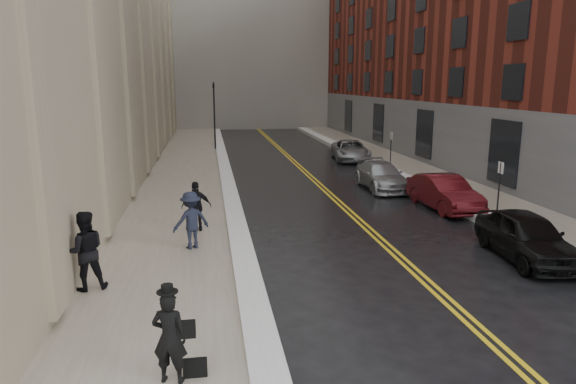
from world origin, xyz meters
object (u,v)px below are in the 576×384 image
object	(u,v)px
car_black	(526,236)
pedestrian_a	(85,251)
car_maroon	(444,192)
pedestrian_b	(191,220)
car_silver_near	(381,176)
car_silver_far	(351,150)
pedestrian_main	(170,337)
pedestrian_c	(196,206)

from	to	relation	value
car_black	pedestrian_a	distance (m)	12.39
car_maroon	pedestrian_b	xyz separation A→B (m)	(-10.24, -4.07, 0.33)
car_black	car_silver_near	world-z (taller)	car_black
car_silver_far	pedestrian_main	size ratio (longest dim) A/B	2.97
pedestrian_main	car_silver_near	bearing A→B (deg)	-106.26
pedestrian_b	car_silver_near	bearing A→B (deg)	-161.08
car_silver_far	pedestrian_main	bearing A→B (deg)	-104.54
car_silver_near	car_silver_far	distance (m)	9.54
car_silver_far	pedestrian_c	distance (m)	18.92
car_black	car_silver_far	xyz separation A→B (m)	(0.24, 20.11, -0.04)
car_silver_near	car_silver_far	world-z (taller)	car_silver_far
car_silver_near	pedestrian_main	world-z (taller)	pedestrian_main
car_maroon	pedestrian_c	bearing A→B (deg)	-170.67
car_maroon	pedestrian_c	distance (m)	10.34
car_black	car_maroon	xyz separation A→B (m)	(0.36, 6.22, -0.01)
car_black	car_silver_far	world-z (taller)	car_black
pedestrian_a	car_silver_near	bearing A→B (deg)	-151.15
pedestrian_main	pedestrian_a	size ratio (longest dim) A/B	0.82
car_maroon	pedestrian_a	size ratio (longest dim) A/B	2.15
car_silver_near	pedestrian_c	size ratio (longest dim) A/B	2.60
car_silver_far	pedestrian_c	world-z (taller)	pedestrian_c
car_black	pedestrian_main	world-z (taller)	pedestrian_main
car_black	pedestrian_main	size ratio (longest dim) A/B	2.56
car_silver_near	pedestrian_b	distance (m)	12.40
car_silver_near	pedestrian_c	xyz separation A→B (m)	(-8.90, -6.59, 0.36)
car_maroon	car_silver_near	size ratio (longest dim) A/B	0.95
car_maroon	pedestrian_b	size ratio (longest dim) A/B	2.41
car_maroon	pedestrian_main	xyz separation A→B (m)	(-10.39, -11.42, 0.26)
car_maroon	pedestrian_a	world-z (taller)	pedestrian_a
car_black	pedestrian_b	bearing A→B (deg)	172.99
car_black	car_silver_near	bearing A→B (deg)	99.84
car_silver_far	pedestrian_a	bearing A→B (deg)	-113.57
pedestrian_a	pedestrian_b	distance (m)	3.82
car_silver_far	pedestrian_b	bearing A→B (deg)	-111.85
car_silver_far	car_black	bearing A→B (deg)	-83.13
car_silver_far	pedestrian_main	distance (m)	27.31
car_maroon	pedestrian_main	bearing A→B (deg)	-135.09
pedestrian_c	car_black	bearing A→B (deg)	156.72
pedestrian_main	pedestrian_c	bearing A→B (deg)	-77.89
car_maroon	car_silver_far	bearing A→B (deg)	87.67
car_silver_near	pedestrian_a	size ratio (longest dim) A/B	2.26
pedestrian_a	pedestrian_c	world-z (taller)	pedestrian_a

